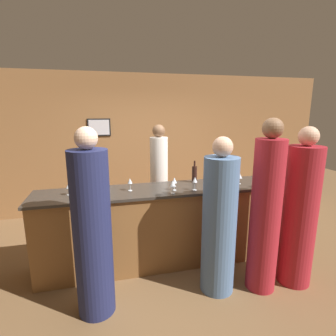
# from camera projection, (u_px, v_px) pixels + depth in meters

# --- Properties ---
(ground_plane) EXTENTS (14.00, 14.00, 0.00)m
(ground_plane) POSITION_uv_depth(u_px,v_px,m) (169.00, 260.00, 3.72)
(ground_plane) COLOR brown
(back_wall) EXTENTS (8.00, 0.08, 2.80)m
(back_wall) POSITION_uv_depth(u_px,v_px,m) (144.00, 143.00, 5.46)
(back_wall) COLOR olive
(back_wall) RESTS_ON ground_plane
(bar_counter) EXTENTS (3.47, 0.65, 1.07)m
(bar_counter) POSITION_uv_depth(u_px,v_px,m) (169.00, 225.00, 3.60)
(bar_counter) COLOR brown
(bar_counter) RESTS_ON ground_plane
(bartender) EXTENTS (0.28, 0.28, 1.86)m
(bartender) POSITION_uv_depth(u_px,v_px,m) (159.00, 185.00, 4.26)
(bartender) COLOR silver
(bartender) RESTS_ON ground_plane
(guest_0) EXTENTS (0.34, 0.34, 2.01)m
(guest_0) POSITION_uv_depth(u_px,v_px,m) (265.00, 213.00, 2.96)
(guest_0) COLOR maroon
(guest_0) RESTS_ON ground_plane
(guest_1) EXTENTS (0.39, 0.39, 1.91)m
(guest_1) POSITION_uv_depth(u_px,v_px,m) (300.00, 214.00, 3.09)
(guest_1) COLOR maroon
(guest_1) RESTS_ON ground_plane
(guest_2) EXTENTS (0.38, 0.38, 1.94)m
(guest_2) POSITION_uv_depth(u_px,v_px,m) (92.00, 232.00, 2.60)
(guest_2) COLOR #1E234C
(guest_2) RESTS_ON ground_plane
(guest_3) EXTENTS (0.39, 0.39, 1.81)m
(guest_3) POSITION_uv_depth(u_px,v_px,m) (219.00, 223.00, 2.95)
(guest_3) COLOR #4C6B93
(guest_3) RESTS_ON ground_plane
(wine_bottle_0) EXTENTS (0.07, 0.07, 0.31)m
(wine_bottle_0) POSITION_uv_depth(u_px,v_px,m) (194.00, 174.00, 3.74)
(wine_bottle_0) COLOR black
(wine_bottle_0) RESTS_ON bar_counter
(wine_bottle_1) EXTENTS (0.08, 0.08, 0.29)m
(wine_bottle_1) POSITION_uv_depth(u_px,v_px,m) (221.00, 174.00, 3.80)
(wine_bottle_1) COLOR #19381E
(wine_bottle_1) RESTS_ON bar_counter
(wine_glass_0) EXTENTS (0.06, 0.06, 0.15)m
(wine_glass_0) POSITION_uv_depth(u_px,v_px,m) (68.00, 186.00, 3.17)
(wine_glass_0) COLOR silver
(wine_glass_0) RESTS_ON bar_counter
(wine_glass_1) EXTENTS (0.06, 0.06, 0.17)m
(wine_glass_1) POSITION_uv_depth(u_px,v_px,m) (195.00, 180.00, 3.36)
(wine_glass_1) COLOR silver
(wine_glass_1) RESTS_ON bar_counter
(wine_glass_2) EXTENTS (0.06, 0.06, 0.17)m
(wine_glass_2) POSITION_uv_depth(u_px,v_px,m) (130.00, 181.00, 3.34)
(wine_glass_2) COLOR silver
(wine_glass_2) RESTS_ON bar_counter
(wine_glass_3) EXTENTS (0.07, 0.07, 0.16)m
(wine_glass_3) POSITION_uv_depth(u_px,v_px,m) (239.00, 176.00, 3.66)
(wine_glass_3) COLOR silver
(wine_glass_3) RESTS_ON bar_counter
(wine_glass_4) EXTENTS (0.08, 0.08, 0.16)m
(wine_glass_4) POSITION_uv_depth(u_px,v_px,m) (259.00, 179.00, 3.48)
(wine_glass_4) COLOR silver
(wine_glass_4) RESTS_ON bar_counter
(wine_glass_5) EXTENTS (0.08, 0.08, 0.17)m
(wine_glass_5) POSITION_uv_depth(u_px,v_px,m) (173.00, 184.00, 3.23)
(wine_glass_5) COLOR silver
(wine_glass_5) RESTS_ON bar_counter
(wine_glass_6) EXTENTS (0.07, 0.07, 0.15)m
(wine_glass_6) POSITION_uv_depth(u_px,v_px,m) (272.00, 176.00, 3.64)
(wine_glass_6) COLOR silver
(wine_glass_6) RESTS_ON bar_counter
(wine_glass_7) EXTENTS (0.06, 0.06, 0.17)m
(wine_glass_7) POSITION_uv_depth(u_px,v_px,m) (174.00, 181.00, 3.36)
(wine_glass_7) COLOR silver
(wine_glass_7) RESTS_ON bar_counter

